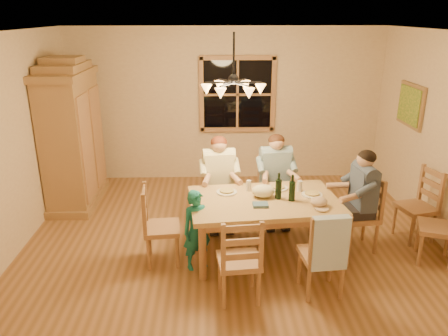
{
  "coord_description": "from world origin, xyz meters",
  "views": [
    {
      "loc": [
        -0.27,
        -5.16,
        2.91
      ],
      "look_at": [
        -0.11,
        0.1,
        1.03
      ],
      "focal_mm": 35.0,
      "sensor_mm": 36.0,
      "label": 1
    }
  ],
  "objects_px": {
    "armoire": "(73,139)",
    "chair_end_left": "(163,239)",
    "chair_far_left": "(219,207)",
    "child": "(197,230)",
    "wine_bottle_a": "(279,186)",
    "wine_bottle_b": "(292,188)",
    "chair_near_left": "(239,273)",
    "chandelier": "(234,87)",
    "chair_spare_back": "(414,218)",
    "chair_far_right": "(274,203)",
    "dining_table": "(264,207)",
    "chair_near_right": "(320,267)",
    "adult_slate_man": "(362,188)",
    "chair_spare_front": "(435,239)",
    "chair_end_right": "(358,227)",
    "adult_woman": "(219,171)",
    "adult_plaid_man": "(276,168)"
  },
  "relations": [
    {
      "from": "armoire",
      "to": "chair_end_left",
      "type": "bearing_deg",
      "value": -50.34
    },
    {
      "from": "chair_far_left",
      "to": "child",
      "type": "distance_m",
      "value": 1.12
    },
    {
      "from": "wine_bottle_a",
      "to": "wine_bottle_b",
      "type": "relative_size",
      "value": 1.0
    },
    {
      "from": "armoire",
      "to": "chair_near_left",
      "type": "distance_m",
      "value": 3.66
    },
    {
      "from": "chandelier",
      "to": "chair_spare_back",
      "type": "xyz_separation_m",
      "value": [
        2.45,
        0.05,
        -1.77
      ]
    },
    {
      "from": "chandelier",
      "to": "chair_far_left",
      "type": "distance_m",
      "value": 1.85
    },
    {
      "from": "chair_far_right",
      "to": "dining_table",
      "type": "bearing_deg",
      "value": 67.62
    },
    {
      "from": "chair_near_right",
      "to": "chair_end_left",
      "type": "height_order",
      "value": "same"
    },
    {
      "from": "child",
      "to": "chair_spare_back",
      "type": "xyz_separation_m",
      "value": [
        2.9,
        0.62,
        -0.19
      ]
    },
    {
      "from": "dining_table",
      "to": "chair_spare_back",
      "type": "height_order",
      "value": "chair_spare_back"
    },
    {
      "from": "adult_slate_man",
      "to": "chair_far_right",
      "type": "bearing_deg",
      "value": 46.64
    },
    {
      "from": "chair_far_left",
      "to": "adult_slate_man",
      "type": "xyz_separation_m",
      "value": [
        1.77,
        -0.67,
        0.54
      ]
    },
    {
      "from": "chair_near_right",
      "to": "chair_spare_front",
      "type": "bearing_deg",
      "value": 14.65
    },
    {
      "from": "dining_table",
      "to": "chair_spare_front",
      "type": "relative_size",
      "value": 1.92
    },
    {
      "from": "armoire",
      "to": "chair_end_right",
      "type": "bearing_deg",
      "value": -21.83
    },
    {
      "from": "child",
      "to": "wine_bottle_a",
      "type": "bearing_deg",
      "value": -10.41
    },
    {
      "from": "adult_woman",
      "to": "child",
      "type": "height_order",
      "value": "adult_woman"
    },
    {
      "from": "wine_bottle_b",
      "to": "adult_plaid_man",
      "type": "bearing_deg",
      "value": 93.98
    },
    {
      "from": "chair_far_right",
      "to": "child",
      "type": "bearing_deg",
      "value": 41.08
    },
    {
      "from": "child",
      "to": "armoire",
      "type": "bearing_deg",
      "value": 107.62
    },
    {
      "from": "adult_woman",
      "to": "chair_far_left",
      "type": "bearing_deg",
      "value": 180.0
    },
    {
      "from": "chair_spare_front",
      "to": "chair_spare_back",
      "type": "bearing_deg",
      "value": 20.38
    },
    {
      "from": "chair_end_left",
      "to": "adult_woman",
      "type": "bearing_deg",
      "value": 136.74
    },
    {
      "from": "armoire",
      "to": "adult_plaid_man",
      "type": "relative_size",
      "value": 2.63
    },
    {
      "from": "adult_woman",
      "to": "adult_plaid_man",
      "type": "bearing_deg",
      "value": -180.0
    },
    {
      "from": "child",
      "to": "chair_spare_front",
      "type": "distance_m",
      "value": 2.9
    },
    {
      "from": "child",
      "to": "chair_near_left",
      "type": "bearing_deg",
      "value": -80.52
    },
    {
      "from": "child",
      "to": "chair_spare_front",
      "type": "bearing_deg",
      "value": -25.86
    },
    {
      "from": "chair_near_right",
      "to": "adult_slate_man",
      "type": "distance_m",
      "value": 1.28
    },
    {
      "from": "wine_bottle_b",
      "to": "chair_far_right",
      "type": "bearing_deg",
      "value": 93.98
    },
    {
      "from": "armoire",
      "to": "chair_near_left",
      "type": "xyz_separation_m",
      "value": [
        2.43,
        -2.63,
        -0.75
      ]
    },
    {
      "from": "dining_table",
      "to": "wine_bottle_b",
      "type": "bearing_deg",
      "value": -7.95
    },
    {
      "from": "chair_end_left",
      "to": "adult_woman",
      "type": "relative_size",
      "value": 1.13
    },
    {
      "from": "chair_near_right",
      "to": "armoire",
      "type": "bearing_deg",
      "value": 136.82
    },
    {
      "from": "adult_slate_man",
      "to": "chair_spare_front",
      "type": "xyz_separation_m",
      "value": [
        0.84,
        -0.35,
        -0.54
      ]
    },
    {
      "from": "adult_plaid_man",
      "to": "chair_near_left",
      "type": "bearing_deg",
      "value": 64.8
    },
    {
      "from": "chandelier",
      "to": "chair_end_right",
      "type": "bearing_deg",
      "value": -6.08
    },
    {
      "from": "chair_end_left",
      "to": "chair_end_right",
      "type": "xyz_separation_m",
      "value": [
        2.48,
        0.25,
        0.0
      ]
    },
    {
      "from": "dining_table",
      "to": "wine_bottle_a",
      "type": "relative_size",
      "value": 5.76
    },
    {
      "from": "chair_far_left",
      "to": "chair_near_left",
      "type": "distance_m",
      "value": 1.7
    },
    {
      "from": "wine_bottle_b",
      "to": "chair_spare_back",
      "type": "bearing_deg",
      "value": 12.78
    },
    {
      "from": "adult_plaid_man",
      "to": "armoire",
      "type": "bearing_deg",
      "value": -21.54
    },
    {
      "from": "adult_slate_man",
      "to": "wine_bottle_b",
      "type": "relative_size",
      "value": 2.65
    },
    {
      "from": "chair_end_left",
      "to": "chair_end_right",
      "type": "bearing_deg",
      "value": 90.0
    },
    {
      "from": "chair_near_left",
      "to": "chair_near_right",
      "type": "height_order",
      "value": "same"
    },
    {
      "from": "dining_table",
      "to": "adult_woman",
      "type": "height_order",
      "value": "adult_woman"
    },
    {
      "from": "adult_plaid_man",
      "to": "chair_spare_back",
      "type": "relative_size",
      "value": 0.88
    },
    {
      "from": "adult_slate_man",
      "to": "child",
      "type": "height_order",
      "value": "adult_slate_man"
    },
    {
      "from": "wine_bottle_b",
      "to": "armoire",
      "type": "bearing_deg",
      "value": 150.18
    },
    {
      "from": "armoire",
      "to": "dining_table",
      "type": "bearing_deg",
      "value": -31.97
    }
  ]
}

